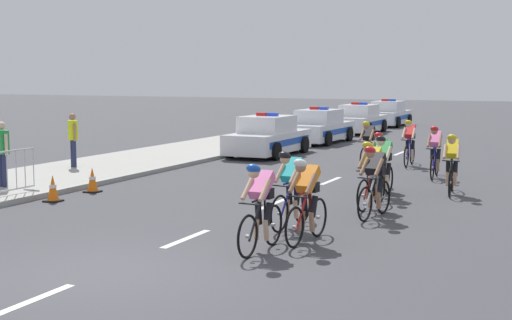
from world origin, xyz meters
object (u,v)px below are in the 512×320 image
at_px(police_car_third, 360,120).
at_px(spectator_closest, 73,136).
at_px(police_car_nearest, 268,137).
at_px(cyclist_eighth, 452,163).
at_px(cyclist_seventh, 380,160).
at_px(cyclist_second, 306,199).
at_px(police_car_furthest, 389,114).
at_px(police_car_second, 320,128).
at_px(cyclist_eleventh, 410,142).
at_px(traffic_cone_mid, 92,180).
at_px(cyclist_third, 291,188).
at_px(cyclist_tenth, 368,144).
at_px(traffic_cone_near, 53,189).
at_px(cyclist_sixth, 383,165).
at_px(cyclist_ninth, 435,151).
at_px(spectator_back, 2,149).
at_px(cyclist_fourth, 374,181).
at_px(cyclist_fifth, 371,174).
at_px(cyclist_lead, 260,206).

height_order(police_car_third, spectator_closest, spectator_closest).
bearing_deg(police_car_nearest, cyclist_eighth, -38.33).
distance_m(cyclist_seventh, spectator_closest, 9.71).
bearing_deg(cyclist_seventh, cyclist_second, -86.35).
relative_size(cyclist_second, police_car_furthest, 0.39).
height_order(cyclist_eighth, police_car_second, police_car_second).
height_order(cyclist_eleventh, police_car_third, police_car_third).
bearing_deg(traffic_cone_mid, police_car_furthest, 88.83).
height_order(cyclist_third, cyclist_tenth, same).
bearing_deg(traffic_cone_near, cyclist_tenth, 61.31).
xyz_separation_m(cyclist_sixth, cyclist_tenth, (-1.88, 5.17, 0.00)).
distance_m(police_car_nearest, police_car_furthest, 17.57).
relative_size(cyclist_tenth, spectator_closest, 1.03).
xyz_separation_m(police_car_furthest, spectator_closest, (-3.74, -24.13, 0.40)).
height_order(cyclist_ninth, spectator_back, spectator_back).
xyz_separation_m(cyclist_sixth, police_car_third, (-6.34, 18.94, -0.11)).
bearing_deg(cyclist_eighth, cyclist_fourth, -103.67).
height_order(police_car_nearest, spectator_closest, spectator_closest).
distance_m(cyclist_eighth, cyclist_tenth, 5.21).
height_order(police_car_second, police_car_furthest, same).
height_order(cyclist_fourth, cyclist_fifth, same).
height_order(cyclist_fourth, police_car_third, police_car_third).
relative_size(cyclist_tenth, police_car_furthest, 0.39).
xyz_separation_m(cyclist_second, police_car_nearest, (-6.37, 12.59, -0.11)).
bearing_deg(police_car_second, cyclist_lead, -72.83).
xyz_separation_m(cyclist_lead, police_car_nearest, (-5.92, 13.57, -0.11)).
bearing_deg(cyclist_second, cyclist_fourth, 79.81).
distance_m(traffic_cone_near, spectator_closest, 5.72).
bearing_deg(cyclist_eleventh, police_car_third, 113.67).
xyz_separation_m(cyclist_lead, cyclist_sixth, (0.42, 6.28, 0.00)).
relative_size(cyclist_ninth, police_car_furthest, 0.39).
height_order(cyclist_fifth, traffic_cone_near, cyclist_fifth).
xyz_separation_m(traffic_cone_near, spectator_closest, (-3.21, 4.68, 0.77)).
xyz_separation_m(police_car_nearest, police_car_furthest, (-0.00, 17.57, 0.00)).
relative_size(cyclist_third, police_car_nearest, 0.39).
bearing_deg(police_car_furthest, cyclist_fourth, -76.01).
bearing_deg(spectator_closest, police_car_third, 78.40).
distance_m(cyclist_ninth, spectator_closest, 11.02).
xyz_separation_m(cyclist_eleventh, police_car_second, (-5.50, 6.48, -0.11)).
xyz_separation_m(police_car_third, traffic_cone_near, (-0.53, -22.89, -0.37)).
xyz_separation_m(cyclist_sixth, traffic_cone_mid, (-6.89, -2.43, -0.48)).
height_order(cyclist_third, police_car_nearest, police_car_nearest).
height_order(cyclist_third, spectator_closest, spectator_closest).
height_order(cyclist_sixth, cyclist_tenth, same).
relative_size(cyclist_third, police_car_furthest, 0.39).
distance_m(cyclist_eighth, police_car_third, 19.42).
bearing_deg(police_car_second, cyclist_eleventh, -49.67).
relative_size(police_car_second, police_car_third, 1.01).
distance_m(cyclist_lead, cyclist_seventh, 7.32).
xyz_separation_m(cyclist_fifth, traffic_cone_near, (-7.03, -2.32, -0.48)).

